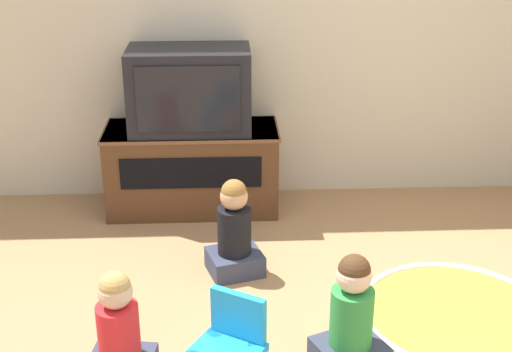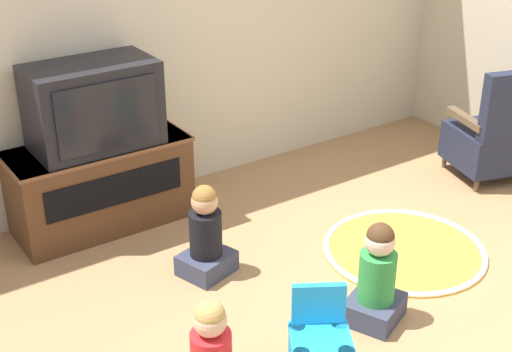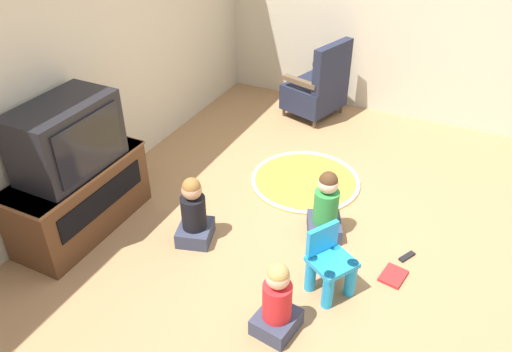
# 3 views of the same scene
# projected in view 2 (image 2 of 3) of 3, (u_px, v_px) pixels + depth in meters

# --- Properties ---
(ground_plane) EXTENTS (30.00, 30.00, 0.00)m
(ground_plane) POSITION_uv_depth(u_px,v_px,m) (372.00, 343.00, 3.71)
(ground_plane) COLOR #9E754C
(wall_back) EXTENTS (5.68, 0.12, 2.64)m
(wall_back) POSITION_uv_depth(u_px,v_px,m) (134.00, 11.00, 4.74)
(wall_back) COLOR beige
(wall_back) RESTS_ON ground_plane
(tv_cabinet) EXTENTS (1.17, 0.51, 0.58)m
(tv_cabinet) POSITION_uv_depth(u_px,v_px,m) (101.00, 184.00, 4.70)
(tv_cabinet) COLOR #4C2D19
(tv_cabinet) RESTS_ON ground_plane
(television) EXTENTS (0.79, 0.46, 0.54)m
(television) POSITION_uv_depth(u_px,v_px,m) (93.00, 106.00, 4.45)
(television) COLOR black
(television) RESTS_ON tv_cabinet
(black_armchair) EXTENTS (0.74, 0.68, 0.90)m
(black_armchair) POSITION_uv_depth(u_px,v_px,m) (499.00, 136.00, 5.33)
(black_armchair) COLOR brown
(black_armchair) RESTS_ON ground_plane
(yellow_kid_chair) EXTENTS (0.38, 0.38, 0.51)m
(yellow_kid_chair) POSITION_uv_depth(u_px,v_px,m) (320.00, 349.00, 3.33)
(yellow_kid_chair) COLOR #1E99DB
(yellow_kid_chair) RESTS_ON ground_plane
(play_mat) EXTENTS (1.03, 1.03, 0.04)m
(play_mat) POSITION_uv_depth(u_px,v_px,m) (404.00, 250.00, 4.51)
(play_mat) COLOR gold
(play_mat) RESTS_ON ground_plane
(child_watching_center) EXTENTS (0.36, 0.33, 0.58)m
(child_watching_center) POSITION_uv_depth(u_px,v_px,m) (206.00, 236.00, 4.19)
(child_watching_center) COLOR #33384C
(child_watching_center) RESTS_ON ground_plane
(child_watching_right) EXTENTS (0.38, 0.36, 0.59)m
(child_watching_right) POSITION_uv_depth(u_px,v_px,m) (377.00, 279.00, 3.78)
(child_watching_right) COLOR #33384C
(child_watching_right) RESTS_ON ground_plane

